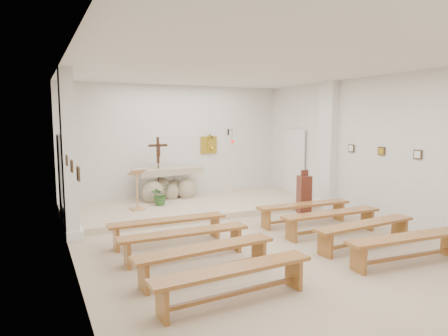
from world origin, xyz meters
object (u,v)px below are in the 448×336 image
bench_left_second (185,238)px  bench_right_fourth (407,243)px  altar (168,186)px  lectern (137,189)px  donation_pedestal (304,194)px  bench_right_front (304,209)px  bench_left_third (206,254)px  bench_left_fourth (234,276)px  crucifix_stand (158,164)px  bench_right_third (365,229)px  bench_left_front (168,225)px  bench_right_second (331,218)px

bench_left_second → bench_right_fourth: same height
altar → bench_left_second: altar is taller
lectern → bench_left_second: lectern is taller
donation_pedestal → bench_right_front: (-0.69, -0.91, -0.13)m
donation_pedestal → bench_right_fourth: bearing=-89.3°
bench_left_third → bench_left_fourth: (0.00, -0.96, 0.00)m
crucifix_stand → bench_right_third: crucifix_stand is taller
bench_left_second → bench_left_third: 0.96m
bench_left_front → bench_left_fourth: bearing=-89.4°
bench_right_fourth → lectern: bearing=125.8°
bench_right_front → bench_right_third: bearing=-87.5°
bench_right_second → bench_right_third: same height
bench_right_front → bench_right_fourth: bearing=-87.5°
lectern → bench_left_third: lectern is taller
crucifix_stand → bench_right_third: (2.48, -5.45, -0.83)m
bench_left_front → bench_left_second: same height
altar → bench_left_fourth: size_ratio=0.84×
crucifix_stand → bench_right_front: crucifix_stand is taller
bench_left_front → bench_right_third: bearing=-29.4°
crucifix_stand → bench_right_second: 5.19m
altar → crucifix_stand: bearing=-168.1°
crucifix_stand → bench_right_fourth: bearing=-69.7°
lectern → bench_right_third: lectern is taller
bench_left_fourth → donation_pedestal: bearing=40.5°
bench_right_fourth → bench_right_third: bearing=94.5°
bench_right_front → bench_left_third: 3.85m
bench_right_fourth → bench_left_front: bearing=143.6°
lectern → bench_right_fourth: (3.33, -5.47, -0.31)m
lectern → bench_left_fourth: (-0.01, -5.47, -0.31)m
donation_pedestal → bench_right_fourth: donation_pedestal is taller
bench_left_third → bench_right_fourth: (3.34, -0.96, 0.00)m
bench_left_second → bench_left_third: same height
bench_left_fourth → bench_right_third: bearing=13.2°
crucifix_stand → bench_left_fourth: size_ratio=0.77×
bench_left_front → bench_right_third: (3.34, -1.92, 0.00)m
crucifix_stand → bench_right_third: size_ratio=0.77×
altar → bench_left_second: bearing=-110.8°
bench_left_fourth → bench_right_fourth: same height
altar → bench_left_third: altar is taller
bench_left_front → crucifix_stand: bearing=76.9°
bench_left_front → bench_left_fourth: size_ratio=0.99×
crucifix_stand → bench_right_fourth: (2.48, -6.41, -0.83)m
bench_right_second → bench_left_fourth: size_ratio=1.00×
bench_right_front → bench_left_second: size_ratio=1.00×
crucifix_stand → donation_pedestal: crucifix_stand is taller
crucifix_stand → bench_right_front: size_ratio=0.77×
bench_right_front → lectern: bearing=144.6°
crucifix_stand → bench_right_fourth: 6.92m
bench_right_second → bench_left_fourth: bearing=-149.0°
bench_left_second → lectern: bearing=90.4°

